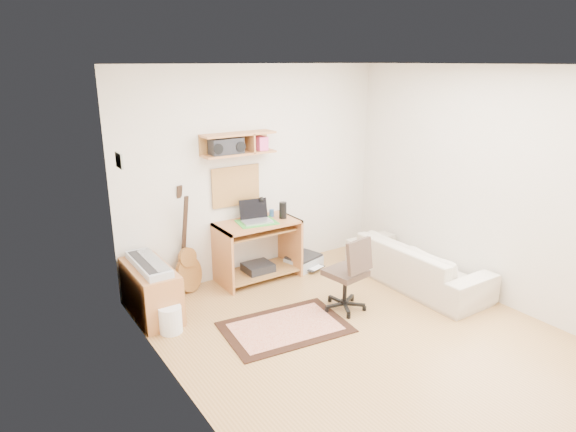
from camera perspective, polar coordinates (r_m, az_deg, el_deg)
floor at (r=5.22m, az=7.97°, el=-13.24°), size 3.60×4.00×0.01m
ceiling at (r=4.50m, az=9.39°, el=16.73°), size 3.60×4.00×0.01m
back_wall at (r=6.28m, az=-3.68°, el=5.01°), size 3.60×0.01×2.60m
left_wall at (r=3.79m, az=-12.25°, el=-3.72°), size 0.01×4.00×2.60m
right_wall at (r=6.02m, az=21.56°, el=3.30°), size 0.01×4.00×2.60m
wall_shelf at (r=5.95m, az=-5.65°, el=8.20°), size 0.90×0.25×0.26m
cork_board at (r=6.15m, az=-5.97°, el=3.44°), size 0.64×0.03×0.49m
wall_photo at (r=5.07m, az=-18.69°, el=6.01°), size 0.02×0.20×0.15m
desk at (r=6.24m, az=-3.47°, el=-3.95°), size 1.00×0.55×0.75m
laptop at (r=6.05m, az=-3.60°, el=0.47°), size 0.41×0.41×0.27m
speaker at (r=6.21m, az=-0.59°, el=0.65°), size 0.09×0.09×0.21m
desk_lamp at (r=6.26m, az=-2.92°, el=1.09°), size 0.09×0.09×0.27m
pencil_cup at (r=6.31m, az=-1.88°, el=0.35°), size 0.06×0.06×0.09m
boombox at (r=5.87m, az=-7.07°, el=7.84°), size 0.39×0.18×0.20m
rug at (r=5.27m, az=-0.31°, el=-12.54°), size 1.34×0.97×0.02m
task_chair at (r=5.49m, az=6.57°, el=-6.44°), size 0.50×0.50×0.86m
cabinet at (r=5.61m, az=-15.35°, el=-8.23°), size 0.40×0.90×0.55m
music_keyboard at (r=5.48m, az=-15.60°, el=-5.29°), size 0.26×0.82×0.07m
guitar at (r=5.91m, az=-11.45°, el=-2.77°), size 0.39×0.30×1.28m
waste_basket at (r=5.28m, az=-13.25°, el=-11.41°), size 0.25×0.25×0.28m
printer at (r=6.66m, az=1.80°, el=-5.20°), size 0.51×0.44×0.16m
sofa at (r=6.29m, az=14.48°, el=-4.49°), size 0.54×1.83×0.72m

